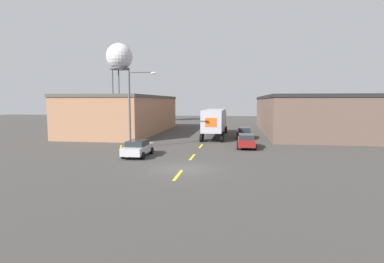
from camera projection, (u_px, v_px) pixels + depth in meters
The scene contains 11 objects.
ground_plane at pixel (183, 169), 21.27m from camera, with size 160.00×160.00×0.00m, color #3D3A38.
road_centerline at pixel (192, 157), 25.81m from camera, with size 0.20×15.72×0.01m.
warehouse_left at pixel (126, 114), 46.65m from camera, with size 11.14×23.67×5.69m.
warehouse_right at pixel (308, 114), 45.72m from camera, with size 13.89×27.49×5.65m.
semi_truck at pixel (215, 120), 40.82m from camera, with size 2.87×13.25×3.72m.
parked_car_left_near at pixel (138, 148), 26.16m from camera, with size 1.93×4.23×1.43m.
parked_car_right_mid at pixel (246, 141), 30.90m from camera, with size 1.93×4.23×1.43m.
parked_car_right_far at pixel (244, 133), 39.09m from camera, with size 1.93×4.23×1.43m.
water_tower at pixel (119, 57), 66.87m from camera, with size 5.87×5.87×17.74m.
street_lamp at pixel (133, 104), 29.82m from camera, with size 2.90×0.32×7.80m.
fire_hydrant at pixel (121, 151), 26.02m from camera, with size 0.22×0.22×1.00m.
Camera 1 is at (3.68, -20.59, 4.77)m, focal length 28.00 mm.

